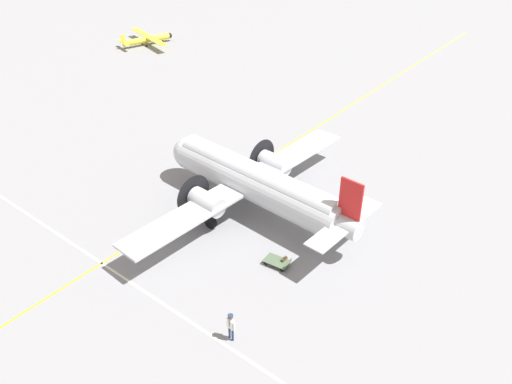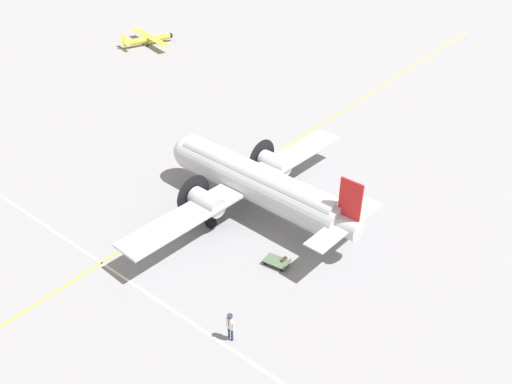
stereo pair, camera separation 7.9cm
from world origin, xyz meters
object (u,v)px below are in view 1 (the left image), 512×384
at_px(airliner_main, 251,180).
at_px(crew_foreground, 231,324).
at_px(light_aircraft_distant, 148,39).
at_px(suitcase_near_door, 284,261).
at_px(baggage_cart, 277,261).

height_order(airliner_main, crew_foreground, airliner_main).
bearing_deg(crew_foreground, light_aircraft_distant, -28.21).
bearing_deg(suitcase_near_door, crew_foreground, 11.14).
distance_m(suitcase_near_door, baggage_cart, 0.49).
relative_size(airliner_main, crew_foreground, 11.88).
distance_m(crew_foreground, baggage_cart, 6.89).
height_order(airliner_main, suitcase_near_door, airliner_main).
height_order(suitcase_near_door, light_aircraft_distant, light_aircraft_distant).
bearing_deg(airliner_main, light_aircraft_distant, -28.04).
bearing_deg(suitcase_near_door, light_aircraft_distant, -121.62).
xyz_separation_m(airliner_main, baggage_cart, (4.01, 5.38, -2.33)).
height_order(airliner_main, baggage_cart, airliner_main).
xyz_separation_m(baggage_cart, light_aircraft_distant, (-27.78, -44.20, 0.58)).
bearing_deg(suitcase_near_door, airliner_main, -122.58).
bearing_deg(light_aircraft_distant, airliner_main, -104.37).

